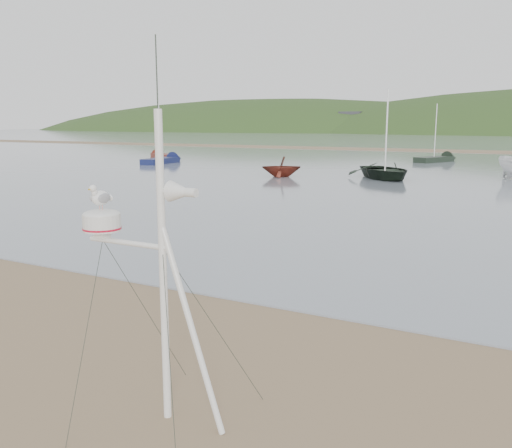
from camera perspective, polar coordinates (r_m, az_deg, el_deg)
The scene contains 8 objects.
ground at distance 8.62m, azimuth -17.30°, elevation -15.12°, with size 560.00×560.00×0.00m, color brown.
sandbar at distance 75.63m, azimuth 24.25°, elevation 6.92°, with size 560.00×7.00×0.07m, color brown.
mast_rig at distance 6.90m, azimuth -10.17°, elevation -11.24°, with size 2.06×2.20×4.65m.
boat_dark at distance 36.71m, azimuth 13.55°, elevation 8.72°, with size 3.76×1.09×5.26m, color black.
boat_red at distance 37.37m, azimuth 2.69°, elevation 7.01°, with size 2.27×1.38×2.63m, color #602115.
dinghy_red_far at distance 58.69m, azimuth -10.18°, elevation 7.10°, with size 5.24×3.81×1.29m.
sailboat_dark_mid at distance 55.56m, azimuth 19.07°, elevation 6.52°, with size 3.75×5.94×5.89m.
sailboat_blue_near at distance 51.72m, azimuth -9.16°, elevation 6.70°, with size 2.00×6.02×5.92m.
Camera 1 is at (5.69, -5.33, 3.67)m, focal length 38.00 mm.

